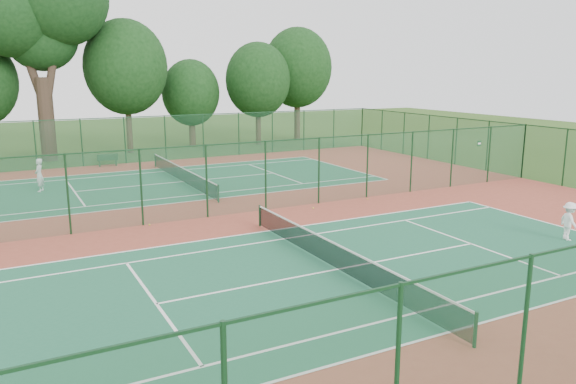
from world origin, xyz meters
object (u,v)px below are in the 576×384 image
(player_near, at_px, (569,221))
(player_far, at_px, (39,175))
(bench, at_px, (108,160))
(big_tree, at_px, (38,11))

(player_near, height_order, player_far, player_far)
(player_far, height_order, bench, player_far)
(player_near, relative_size, player_far, 0.83)
(bench, relative_size, big_tree, 0.09)
(player_near, distance_m, big_tree, 38.23)
(player_far, relative_size, big_tree, 0.12)
(bench, xyz_separation_m, big_tree, (-3.38, 5.04, 10.73))
(player_near, bearing_deg, bench, 45.01)
(player_far, height_order, big_tree, big_tree)
(player_far, xyz_separation_m, bench, (5.11, 7.31, -0.50))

